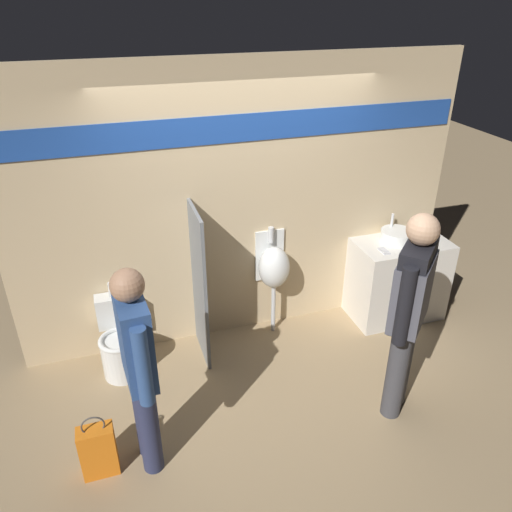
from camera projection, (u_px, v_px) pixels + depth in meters
ground_plane at (261, 359)px, 4.82m from camera, size 16.00×16.00×0.00m
display_wall at (242, 206)px, 4.68m from camera, size 4.30×0.07×2.70m
sink_counter at (397, 279)px, 5.30m from camera, size 0.96×0.56×0.87m
sink_basin at (397, 236)px, 5.10m from camera, size 0.33×0.33×0.26m
cell_phone at (384, 251)px, 4.92m from camera, size 0.07×0.14×0.01m
divider_near_counter at (199, 286)px, 4.57m from camera, size 0.03×0.56×1.52m
urinal_near_counter at (274, 267)px, 4.90m from camera, size 0.31×0.30×1.14m
toilet at (120, 344)px, 4.57m from camera, size 0.37×0.53×0.84m
person_in_vest at (410, 305)px, 3.80m from camera, size 0.50×0.50×1.79m
person_with_lanyard at (139, 365)px, 3.38m from camera, size 0.22×0.58×1.66m
shopping_bag at (98, 451)px, 3.61m from camera, size 0.26×0.14×0.55m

